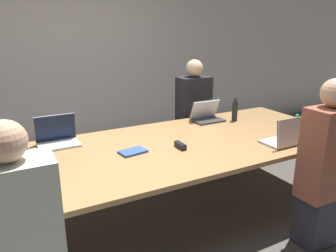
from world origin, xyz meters
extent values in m
plane|color=#4C4742|center=(0.00, 0.00, 0.00)|extent=(24.00, 24.00, 0.00)
cube|color=#BCB7B2|center=(0.00, 2.27, 1.40)|extent=(12.00, 0.06, 2.80)
cube|color=#9E7547|center=(0.00, 0.00, 0.72)|extent=(4.27, 1.41, 0.04)
cylinder|color=#4C4C51|center=(1.95, -0.52, 0.35)|extent=(0.08, 0.08, 0.70)
cylinder|color=#4C4C51|center=(1.95, 0.52, 0.35)|extent=(0.08, 0.08, 0.70)
cube|color=#333338|center=(1.11, 0.47, 0.75)|extent=(0.35, 0.22, 0.02)
cube|color=#333338|center=(1.11, 0.55, 0.87)|extent=(0.36, 0.09, 0.22)
cube|color=silver|center=(1.11, 0.54, 0.87)|extent=(0.35, 0.09, 0.21)
cube|color=#2D2D38|center=(1.17, 0.88, 0.23)|extent=(0.32, 0.24, 0.45)
cube|color=#232328|center=(1.17, 0.88, 0.82)|extent=(0.40, 0.24, 0.74)
sphere|color=beige|center=(1.17, 0.88, 1.30)|extent=(0.21, 0.21, 0.21)
cylinder|color=black|center=(1.39, 0.35, 0.85)|extent=(0.06, 0.06, 0.22)
cylinder|color=black|center=(1.39, 0.35, 0.99)|extent=(0.03, 0.03, 0.05)
cube|color=gray|center=(-0.94, -0.41, 0.75)|extent=(0.31, 0.24, 0.02)
cube|color=gray|center=(-0.94, -0.52, 0.88)|extent=(0.31, 0.04, 0.24)
cube|color=black|center=(-0.94, -0.51, 0.88)|extent=(0.31, 0.04, 0.24)
cube|color=beige|center=(-0.99, -0.91, 0.82)|extent=(0.40, 0.24, 0.74)
sphere|color=tan|center=(-0.99, -0.91, 1.29)|extent=(0.20, 0.20, 0.20)
cube|color=#B7B7BC|center=(1.27, -0.44, 0.75)|extent=(0.31, 0.25, 0.02)
cube|color=#B7B7BC|center=(1.27, -0.56, 0.89)|extent=(0.32, 0.04, 0.25)
cube|color=black|center=(1.27, -0.55, 0.89)|extent=(0.31, 0.04, 0.25)
cube|color=#2D2D38|center=(1.25, -0.94, 0.23)|extent=(0.32, 0.24, 0.45)
cube|color=brown|center=(1.25, -0.94, 0.82)|extent=(0.40, 0.24, 0.74)
sphere|color=tan|center=(1.25, -0.94, 1.31)|extent=(0.22, 0.22, 0.22)
cylinder|color=green|center=(1.55, -0.38, 0.84)|extent=(0.07, 0.07, 0.19)
cylinder|color=green|center=(1.55, -0.38, 0.95)|extent=(0.03, 0.03, 0.04)
cube|color=#B7B7BC|center=(-0.55, 0.46, 0.75)|extent=(0.36, 0.24, 0.02)
cube|color=#B7B7BC|center=(-0.55, 0.57, 0.89)|extent=(0.37, 0.04, 0.25)
cube|color=#0F1933|center=(-0.55, 0.56, 0.88)|extent=(0.36, 0.04, 0.24)
cylinder|color=black|center=(-0.84, 0.34, 0.85)|extent=(0.06, 0.06, 0.21)
cylinder|color=black|center=(-0.84, 0.34, 0.98)|extent=(0.03, 0.03, 0.05)
cube|color=black|center=(0.39, -0.12, 0.77)|extent=(0.05, 0.15, 0.05)
cube|color=#2D4C8C|center=(-0.02, -0.02, 0.75)|extent=(0.24, 0.18, 0.02)
camera|label=1|loc=(-1.00, -2.46, 1.79)|focal=35.00mm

